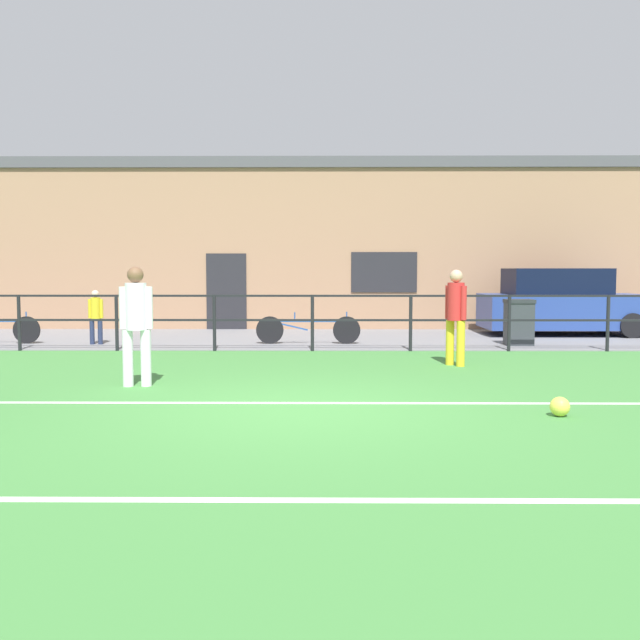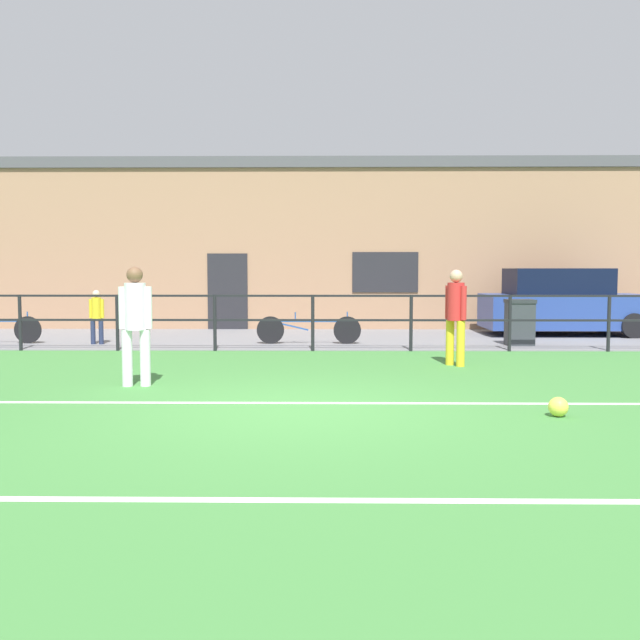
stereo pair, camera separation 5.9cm
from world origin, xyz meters
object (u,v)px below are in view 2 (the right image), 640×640
(soccer_ball_match, at_px, (558,407))
(spectator_child, at_px, (97,314))
(parked_car_red, at_px, (562,304))
(player_striker, at_px, (456,311))
(trash_bin_0, at_px, (520,322))
(player_winger, at_px, (136,319))
(bicycle_parked_0, at_px, (308,329))

(soccer_ball_match, xyz_separation_m, spectator_child, (-7.71, 7.39, 0.58))
(spectator_child, relative_size, parked_car_red, 0.30)
(player_striker, height_order, trash_bin_0, player_striker)
(trash_bin_0, bearing_deg, parked_car_red, 55.14)
(soccer_ball_match, relative_size, trash_bin_0, 0.22)
(soccer_ball_match, bearing_deg, player_winger, 159.45)
(soccer_ball_match, xyz_separation_m, bicycle_parked_0, (-3.06, 7.53, 0.23))
(soccer_ball_match, bearing_deg, bicycle_parked_0, 112.07)
(player_winger, bearing_deg, trash_bin_0, 31.37)
(player_striker, bearing_deg, trash_bin_0, 110.87)
(trash_bin_0, bearing_deg, bicycle_parked_0, 177.05)
(player_winger, relative_size, bicycle_parked_0, 0.74)
(parked_car_red, bearing_deg, trash_bin_0, -124.86)
(player_winger, relative_size, trash_bin_0, 1.71)
(spectator_child, bearing_deg, soccer_ball_match, 133.36)
(spectator_child, bearing_deg, player_striker, 153.44)
(bicycle_parked_0, bearing_deg, player_striker, -51.77)
(player_striker, height_order, parked_car_red, parked_car_red)
(player_winger, height_order, spectator_child, player_winger)
(player_winger, relative_size, soccer_ball_match, 7.60)
(player_striker, distance_m, soccer_ball_match, 4.29)
(spectator_child, height_order, parked_car_red, parked_car_red)
(bicycle_parked_0, bearing_deg, player_winger, -112.46)
(soccer_ball_match, bearing_deg, spectator_child, 136.22)
(soccer_ball_match, xyz_separation_m, trash_bin_0, (1.53, 7.30, 0.41))
(player_striker, distance_m, trash_bin_0, 3.70)
(soccer_ball_match, relative_size, spectator_child, 0.19)
(soccer_ball_match, bearing_deg, player_striker, 95.69)
(player_winger, distance_m, spectator_child, 5.89)
(player_winger, xyz_separation_m, bicycle_parked_0, (2.29, 5.53, -0.63))
(parked_car_red, xyz_separation_m, bicycle_parked_0, (-6.33, -2.27, -0.47))
(player_striker, bearing_deg, soccer_ball_match, -31.40)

